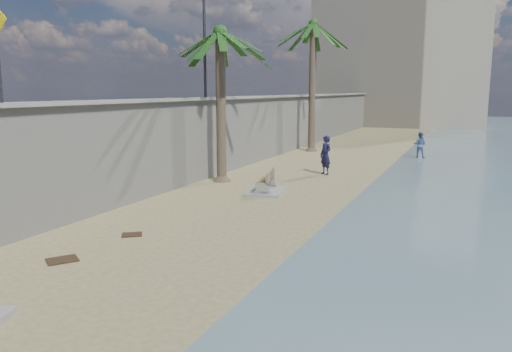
% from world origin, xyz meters
% --- Properties ---
extents(ground_plane, '(140.00, 140.00, 0.00)m').
position_xyz_m(ground_plane, '(0.00, 0.00, 0.00)').
color(ground_plane, '#928659').
extents(seawall, '(0.45, 70.00, 3.50)m').
position_xyz_m(seawall, '(-5.20, 20.00, 1.75)').
color(seawall, gray).
rests_on(seawall, ground_plane).
extents(wall_cap, '(0.80, 70.00, 0.12)m').
position_xyz_m(wall_cap, '(-5.20, 20.00, 3.55)').
color(wall_cap, gray).
rests_on(wall_cap, seawall).
extents(end_building, '(18.00, 12.00, 14.00)m').
position_xyz_m(end_building, '(-2.00, 52.00, 7.00)').
color(end_building, '#B7AA93').
rests_on(end_building, ground_plane).
extents(bench_far, '(1.72, 2.19, 0.81)m').
position_xyz_m(bench_far, '(-1.43, 10.05, 0.36)').
color(bench_far, gray).
rests_on(bench_far, ground_plane).
extents(palm_mid, '(5.00, 5.00, 7.20)m').
position_xyz_m(palm_mid, '(-4.10, 11.53, 6.23)').
color(palm_mid, brown).
rests_on(palm_mid, ground_plane).
extents(palm_back, '(5.00, 5.00, 8.91)m').
position_xyz_m(palm_back, '(-3.79, 23.59, 7.88)').
color(palm_back, brown).
rests_on(palm_back, ground_plane).
extents(streetlight, '(0.28, 0.28, 5.12)m').
position_xyz_m(streetlight, '(-5.10, 12.00, 6.64)').
color(streetlight, '#2D2D33').
rests_on(streetlight, wall_cap).
extents(person_a, '(0.92, 0.86, 2.11)m').
position_xyz_m(person_a, '(-0.45, 15.08, 1.05)').
color(person_a, '#16153B').
rests_on(person_a, ground_plane).
extents(person_b, '(0.87, 0.70, 1.69)m').
position_xyz_m(person_b, '(3.00, 23.02, 0.85)').
color(person_b, '#4C669D').
rests_on(person_b, ground_plane).
extents(debris_b, '(0.84, 0.87, 0.03)m').
position_xyz_m(debris_b, '(-2.79, 0.93, 0.01)').
color(debris_b, '#382616').
rests_on(debris_b, ground_plane).
extents(debris_d, '(0.69, 0.67, 0.03)m').
position_xyz_m(debris_d, '(-2.59, 3.27, 0.01)').
color(debris_d, '#382616').
rests_on(debris_d, ground_plane).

